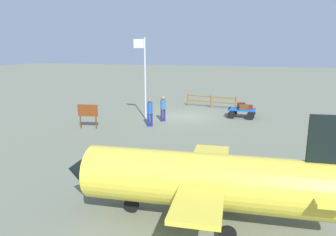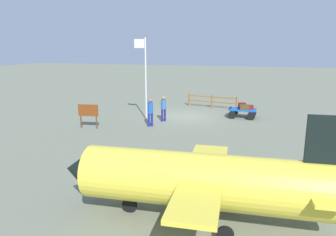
% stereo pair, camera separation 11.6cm
% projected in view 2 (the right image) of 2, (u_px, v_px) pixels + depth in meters
% --- Properties ---
extents(ground_plane, '(120.00, 120.00, 0.00)m').
position_uv_depth(ground_plane, '(186.00, 116.00, 21.80)').
color(ground_plane, slate).
extents(luggage_cart, '(1.81, 1.30, 0.62)m').
position_uv_depth(luggage_cart, '(242.00, 111.00, 21.31)').
color(luggage_cart, blue).
rests_on(luggage_cart, ground).
extents(suitcase_dark, '(0.57, 0.48, 0.36)m').
position_uv_depth(suitcase_dark, '(242.00, 105.00, 21.47)').
color(suitcase_dark, maroon).
rests_on(suitcase_dark, luggage_cart).
extents(suitcase_navy, '(0.67, 0.48, 0.34)m').
position_uv_depth(suitcase_navy, '(244.00, 107.00, 20.90)').
color(suitcase_navy, '#47351B').
rests_on(suitcase_navy, luggage_cart).
extents(suitcase_maroon, '(0.60, 0.42, 0.28)m').
position_uv_depth(suitcase_maroon, '(249.00, 107.00, 21.10)').
color(suitcase_maroon, maroon).
rests_on(suitcase_maroon, luggage_cart).
extents(worker_lead, '(0.44, 0.44, 1.71)m').
position_uv_depth(worker_lead, '(150.00, 111.00, 18.86)').
color(worker_lead, navy).
rests_on(worker_lead, ground).
extents(worker_trailing, '(0.47, 0.47, 1.65)m').
position_uv_depth(worker_trailing, '(164.00, 107.00, 20.17)').
color(worker_trailing, navy).
rests_on(worker_trailing, ground).
extents(airplane_near, '(7.46, 5.08, 3.13)m').
position_uv_depth(airplane_near, '(192.00, 179.00, 8.53)').
color(airplane_near, gold).
rests_on(airplane_near, ground).
extents(flagpole, '(0.82, 0.15, 5.29)m').
position_uv_depth(flagpole, '(145.00, 73.00, 20.26)').
color(flagpole, silver).
rests_on(flagpole, ground).
extents(signboard, '(1.20, 0.23, 1.43)m').
position_uv_depth(signboard, '(88.00, 112.00, 18.40)').
color(signboard, '#4C3319').
rests_on(signboard, ground).
extents(wooden_fence, '(4.00, 0.75, 1.00)m').
position_uv_depth(wooden_fence, '(212.00, 100.00, 24.83)').
color(wooden_fence, brown).
rests_on(wooden_fence, ground).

